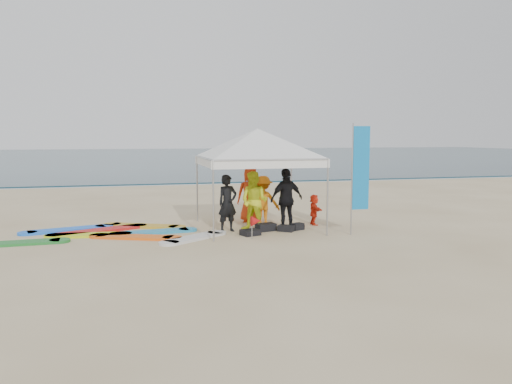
{
  "coord_description": "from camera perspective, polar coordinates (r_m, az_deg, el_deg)",
  "views": [
    {
      "loc": [
        -3.52,
        -11.33,
        2.8
      ],
      "look_at": [
        0.02,
        2.6,
        1.2
      ],
      "focal_mm": 35.0,
      "sensor_mm": 36.0,
      "label": 1
    }
  ],
  "objects": [
    {
      "name": "ground",
      "position": [
        12.19,
        2.95,
        -6.94
      ],
      "size": [
        120.0,
        120.0,
        0.0
      ],
      "primitive_type": "plane",
      "color": "beige",
      "rests_on": "ground"
    },
    {
      "name": "ocean",
      "position": [
        71.47,
        -11.45,
        4.02
      ],
      "size": [
        160.0,
        84.0,
        0.08
      ],
      "primitive_type": "cube",
      "color": "#0C2633",
      "rests_on": "ground"
    },
    {
      "name": "shoreline_foam",
      "position": [
        29.87,
        -7.43,
        0.93
      ],
      "size": [
        160.0,
        1.2,
        0.01
      ],
      "primitive_type": "cube",
      "color": "silver",
      "rests_on": "ground"
    },
    {
      "name": "person_black_a",
      "position": [
        14.71,
        -3.27,
        -1.3
      ],
      "size": [
        0.71,
        0.58,
        1.69
      ],
      "primitive_type": "imported",
      "rotation": [
        0.0,
        0.0,
        0.33
      ],
      "color": "black",
      "rests_on": "ground"
    },
    {
      "name": "person_yellow",
      "position": [
        14.84,
        -0.19,
        -1.06
      ],
      "size": [
        1.09,
        1.06,
        1.77
      ],
      "primitive_type": "imported",
      "rotation": [
        0.0,
        0.0,
        -0.68
      ],
      "color": "yellow",
      "rests_on": "ground"
    },
    {
      "name": "person_orange_a",
      "position": [
        15.54,
        0.83,
        -1.07
      ],
      "size": [
        1.17,
        0.93,
        1.59
      ],
      "primitive_type": "imported",
      "rotation": [
        0.0,
        0.0,
        2.76
      ],
      "color": "orange",
      "rests_on": "ground"
    },
    {
      "name": "person_black_b",
      "position": [
        15.03,
        3.5,
        -0.81
      ],
      "size": [
        1.17,
        0.71,
        1.86
      ],
      "primitive_type": "imported",
      "rotation": [
        0.0,
        0.0,
        3.39
      ],
      "color": "black",
      "rests_on": "ground"
    },
    {
      "name": "person_orange_b",
      "position": [
        16.34,
        -0.62,
        -0.28
      ],
      "size": [
        1.0,
        0.77,
        1.82
      ],
      "primitive_type": "imported",
      "rotation": [
        0.0,
        0.0,
        2.91
      ],
      "color": "red",
      "rests_on": "ground"
    },
    {
      "name": "person_seated",
      "position": [
        15.98,
        6.65,
        -2.01
      ],
      "size": [
        0.36,
        0.92,
        0.97
      ],
      "primitive_type": "imported",
      "rotation": [
        0.0,
        0.0,
        1.49
      ],
      "color": "red",
      "rests_on": "ground"
    },
    {
      "name": "canopy_tent",
      "position": [
        15.14,
        0.16,
        7.22
      ],
      "size": [
        4.61,
        4.61,
        3.47
      ],
      "color": "#A5A5A8",
      "rests_on": "ground"
    },
    {
      "name": "feather_flag",
      "position": [
        14.46,
        11.79,
        2.53
      ],
      "size": [
        0.54,
        0.04,
        3.18
      ],
      "color": "#A5A5A8",
      "rests_on": "ground"
    },
    {
      "name": "marker_pennant",
      "position": [
        13.69,
        0.01,
        -3.34
      ],
      "size": [
        0.28,
        0.28,
        0.64
      ],
      "color": "#A5A5A8",
      "rests_on": "ground"
    },
    {
      "name": "gear_pile",
      "position": [
        14.75,
        1.73,
        -4.21
      ],
      "size": [
        2.09,
        1.06,
        0.22
      ],
      "color": "black",
      "rests_on": "ground"
    },
    {
      "name": "surfboard_spread",
      "position": [
        14.94,
        -15.99,
        -4.56
      ],
      "size": [
        6.22,
        3.68,
        0.07
      ],
      "color": "#D2E117",
      "rests_on": "ground"
    }
  ]
}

